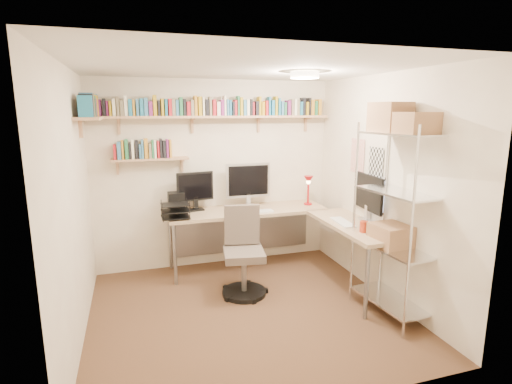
% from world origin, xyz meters
% --- Properties ---
extents(ground, '(3.20, 3.20, 0.00)m').
position_xyz_m(ground, '(0.00, 0.00, 0.00)').
color(ground, '#49281F').
rests_on(ground, ground).
extents(room_shell, '(3.24, 3.04, 2.52)m').
position_xyz_m(room_shell, '(0.00, 0.00, 1.55)').
color(room_shell, beige).
rests_on(room_shell, ground).
extents(wall_shelves, '(3.12, 1.09, 0.80)m').
position_xyz_m(wall_shelves, '(-0.42, 1.30, 2.03)').
color(wall_shelves, tan).
rests_on(wall_shelves, ground).
extents(corner_desk, '(2.50, 2.07, 1.41)m').
position_xyz_m(corner_desk, '(0.50, 0.91, 0.80)').
color(corner_desk, tan).
rests_on(corner_desk, ground).
extents(office_chair, '(0.54, 0.55, 1.02)m').
position_xyz_m(office_chair, '(0.09, 0.45, 0.43)').
color(office_chair, black).
rests_on(office_chair, ground).
extents(wire_rack, '(0.49, 0.89, 2.18)m').
position_xyz_m(wire_rack, '(1.42, -0.47, 1.44)').
color(wire_rack, silver).
rests_on(wire_rack, ground).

